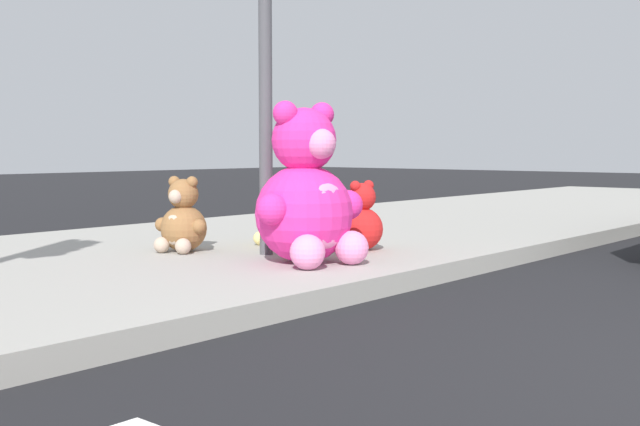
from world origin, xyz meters
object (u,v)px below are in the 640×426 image
plush_brown (182,222)px  plush_yellow (279,218)px  plush_pink_large (307,199)px  plush_red (360,222)px  sign_pole (265,46)px

plush_brown → plush_yellow: bearing=-17.6°
plush_brown → plush_yellow: plush_brown is taller
plush_pink_large → plush_red: (0.87, 0.17, -0.25)m
sign_pole → plush_red: (0.72, -0.42, -1.46)m
sign_pole → plush_pink_large: 1.35m
plush_pink_large → plush_red: size_ratio=2.04×
plush_brown → plush_red: size_ratio=1.07×
plush_red → plush_yellow: same height
plush_brown → plush_red: (1.07, -1.07, -0.02)m
sign_pole → plush_red: bearing=-29.9°
sign_pole → plush_yellow: (0.54, 0.38, -1.46)m
plush_yellow → plush_brown: bearing=162.4°
plush_pink_large → plush_yellow: 1.21m
sign_pole → plush_red: size_ratio=5.34×
plush_brown → sign_pole: bearing=-62.2°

